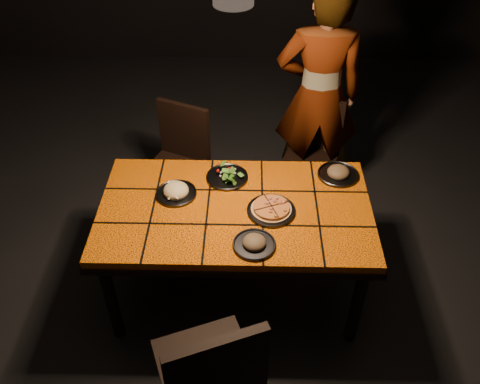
{
  "coord_description": "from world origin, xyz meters",
  "views": [
    {
      "loc": [
        0.08,
        -2.2,
        2.76
      ],
      "look_at": [
        0.03,
        0.05,
        0.82
      ],
      "focal_mm": 38.0,
      "sensor_mm": 36.0,
      "label": 1
    }
  ],
  "objects_px": {
    "chair_far_right": "(313,147)",
    "plate_pizza": "(271,209)",
    "chair_near": "(211,374)",
    "chair_far_left": "(179,156)",
    "diner": "(319,96)",
    "plate_pasta": "(176,192)",
    "dining_table": "(235,217)"
  },
  "relations": [
    {
      "from": "chair_far_right",
      "to": "plate_pasta",
      "type": "distance_m",
      "value": 1.3
    },
    {
      "from": "diner",
      "to": "plate_pasta",
      "type": "distance_m",
      "value": 1.35
    },
    {
      "from": "diner",
      "to": "plate_pizza",
      "type": "height_order",
      "value": "diner"
    },
    {
      "from": "chair_near",
      "to": "chair_far_right",
      "type": "height_order",
      "value": "chair_near"
    },
    {
      "from": "diner",
      "to": "chair_far_left",
      "type": "bearing_deg",
      "value": 15.31
    },
    {
      "from": "dining_table",
      "to": "chair_far_right",
      "type": "relative_size",
      "value": 1.88
    },
    {
      "from": "chair_near",
      "to": "plate_pasta",
      "type": "height_order",
      "value": "chair_near"
    },
    {
      "from": "chair_far_right",
      "to": "plate_pasta",
      "type": "height_order",
      "value": "chair_far_right"
    },
    {
      "from": "dining_table",
      "to": "plate_pasta",
      "type": "distance_m",
      "value": 0.39
    },
    {
      "from": "chair_near",
      "to": "chair_far_right",
      "type": "bearing_deg",
      "value": -129.8
    },
    {
      "from": "dining_table",
      "to": "chair_far_right",
      "type": "bearing_deg",
      "value": 59.95
    },
    {
      "from": "chair_far_right",
      "to": "plate_pizza",
      "type": "xyz_separation_m",
      "value": [
        -0.35,
        -1.01,
        0.27
      ]
    },
    {
      "from": "plate_pizza",
      "to": "plate_pasta",
      "type": "xyz_separation_m",
      "value": [
        -0.57,
        0.14,
        0.0
      ]
    },
    {
      "from": "chair_far_right",
      "to": "plate_pizza",
      "type": "bearing_deg",
      "value": -91.49
    },
    {
      "from": "chair_far_left",
      "to": "chair_far_right",
      "type": "height_order",
      "value": "chair_far_left"
    },
    {
      "from": "dining_table",
      "to": "chair_far_left",
      "type": "height_order",
      "value": "chair_far_left"
    },
    {
      "from": "plate_pizza",
      "to": "plate_pasta",
      "type": "relative_size",
      "value": 1.24
    },
    {
      "from": "chair_far_left",
      "to": "diner",
      "type": "height_order",
      "value": "diner"
    },
    {
      "from": "chair_near",
      "to": "chair_far_left",
      "type": "xyz_separation_m",
      "value": [
        -0.36,
        1.77,
        -0.06
      ]
    },
    {
      "from": "plate_pizza",
      "to": "chair_far_right",
      "type": "bearing_deg",
      "value": 70.71
    },
    {
      "from": "chair_far_left",
      "to": "plate_pasta",
      "type": "relative_size",
      "value": 3.64
    },
    {
      "from": "chair_far_left",
      "to": "diner",
      "type": "relative_size",
      "value": 0.51
    },
    {
      "from": "plate_pasta",
      "to": "diner",
      "type": "bearing_deg",
      "value": 46.09
    },
    {
      "from": "dining_table",
      "to": "chair_far_right",
      "type": "height_order",
      "value": "chair_far_right"
    },
    {
      "from": "diner",
      "to": "plate_pasta",
      "type": "xyz_separation_m",
      "value": [
        -0.94,
        -0.97,
        -0.1
      ]
    },
    {
      "from": "chair_near",
      "to": "chair_far_left",
      "type": "relative_size",
      "value": 1.11
    },
    {
      "from": "diner",
      "to": "plate_pizza",
      "type": "relative_size",
      "value": 5.69
    },
    {
      "from": "chair_far_right",
      "to": "chair_far_left",
      "type": "bearing_deg",
      "value": -152.63
    },
    {
      "from": "dining_table",
      "to": "chair_near",
      "type": "height_order",
      "value": "chair_near"
    },
    {
      "from": "chair_near",
      "to": "diner",
      "type": "bearing_deg",
      "value": -129.3
    },
    {
      "from": "dining_table",
      "to": "plate_pizza",
      "type": "xyz_separation_m",
      "value": [
        0.21,
        -0.04,
        0.1
      ]
    },
    {
      "from": "chair_far_left",
      "to": "dining_table",
      "type": "bearing_deg",
      "value": -37.69
    }
  ]
}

